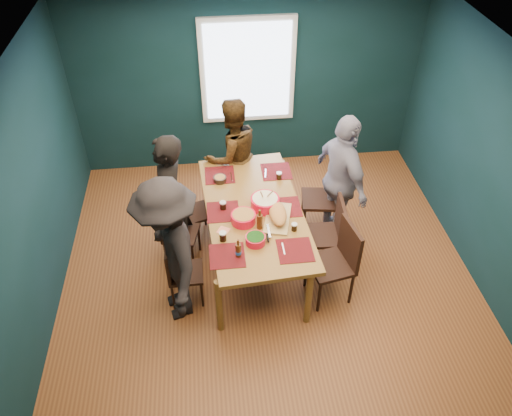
{
  "coord_description": "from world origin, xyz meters",
  "views": [
    {
      "loc": [
        -0.61,
        -4.12,
        4.65
      ],
      "look_at": [
        -0.12,
        0.27,
        0.88
      ],
      "focal_mm": 35.0,
      "sensor_mm": 36.0,
      "label": 1
    }
  ],
  "objects_px": {
    "chair_left_far": "(190,209)",
    "person_far_left": "(170,203)",
    "chair_left_mid": "(174,228)",
    "bowl_salad": "(243,218)",
    "chair_left_near": "(178,268)",
    "cutting_board": "(278,214)",
    "chair_right_mid": "(331,229)",
    "dining_table": "(254,215)",
    "chair_right_near": "(339,257)",
    "person_near_left": "(170,253)",
    "chair_right_far": "(327,194)",
    "bowl_herbs": "(255,239)",
    "bowl_dumpling": "(265,202)",
    "person_right": "(341,180)",
    "person_back": "(232,156)"
  },
  "relations": [
    {
      "from": "dining_table",
      "to": "bowl_salad",
      "type": "relative_size",
      "value": 8.06
    },
    {
      "from": "chair_right_near",
      "to": "bowl_dumpling",
      "type": "distance_m",
      "value": 1.06
    },
    {
      "from": "dining_table",
      "to": "person_back",
      "type": "distance_m",
      "value": 1.17
    },
    {
      "from": "chair_left_far",
      "to": "person_right",
      "type": "xyz_separation_m",
      "value": [
        1.91,
        -0.12,
        0.4
      ]
    },
    {
      "from": "dining_table",
      "to": "bowl_dumpling",
      "type": "height_order",
      "value": "bowl_dumpling"
    },
    {
      "from": "chair_right_mid",
      "to": "bowl_herbs",
      "type": "xyz_separation_m",
      "value": [
        -0.96,
        -0.41,
        0.33
      ]
    },
    {
      "from": "chair_right_mid",
      "to": "chair_right_near",
      "type": "bearing_deg",
      "value": -88.9
    },
    {
      "from": "chair_right_mid",
      "to": "dining_table",
      "type": "bearing_deg",
      "value": 174.19
    },
    {
      "from": "chair_left_far",
      "to": "person_far_left",
      "type": "bearing_deg",
      "value": -138.32
    },
    {
      "from": "chair_left_near",
      "to": "bowl_dumpling",
      "type": "height_order",
      "value": "bowl_dumpling"
    },
    {
      "from": "chair_left_near",
      "to": "bowl_herbs",
      "type": "distance_m",
      "value": 0.96
    },
    {
      "from": "bowl_dumpling",
      "to": "chair_left_mid",
      "type": "bearing_deg",
      "value": 174.38
    },
    {
      "from": "bowl_salad",
      "to": "bowl_herbs",
      "type": "bearing_deg",
      "value": -74.46
    },
    {
      "from": "dining_table",
      "to": "person_far_left",
      "type": "bearing_deg",
      "value": 166.79
    },
    {
      "from": "chair_right_near",
      "to": "person_near_left",
      "type": "distance_m",
      "value": 1.88
    },
    {
      "from": "dining_table",
      "to": "chair_right_near",
      "type": "relative_size",
      "value": 2.21
    },
    {
      "from": "bowl_salad",
      "to": "bowl_herbs",
      "type": "distance_m",
      "value": 0.37
    },
    {
      "from": "chair_right_mid",
      "to": "bowl_salad",
      "type": "height_order",
      "value": "chair_right_mid"
    },
    {
      "from": "chair_left_near",
      "to": "cutting_board",
      "type": "relative_size",
      "value": 1.22
    },
    {
      "from": "person_right",
      "to": "bowl_salad",
      "type": "bearing_deg",
      "value": 97.21
    },
    {
      "from": "chair_right_mid",
      "to": "person_far_left",
      "type": "distance_m",
      "value": 1.94
    },
    {
      "from": "chair_left_mid",
      "to": "chair_right_mid",
      "type": "bearing_deg",
      "value": 5.38
    },
    {
      "from": "person_far_left",
      "to": "person_back",
      "type": "distance_m",
      "value": 1.28
    },
    {
      "from": "chair_right_far",
      "to": "person_near_left",
      "type": "relative_size",
      "value": 0.55
    },
    {
      "from": "person_near_left",
      "to": "cutting_board",
      "type": "distance_m",
      "value": 1.3
    },
    {
      "from": "dining_table",
      "to": "bowl_herbs",
      "type": "distance_m",
      "value": 0.57
    },
    {
      "from": "chair_left_mid",
      "to": "bowl_salad",
      "type": "xyz_separation_m",
      "value": [
        0.83,
        -0.34,
        0.38
      ]
    },
    {
      "from": "person_near_left",
      "to": "bowl_salad",
      "type": "relative_size",
      "value": 6.44
    },
    {
      "from": "person_far_left",
      "to": "cutting_board",
      "type": "height_order",
      "value": "person_far_left"
    },
    {
      "from": "person_right",
      "to": "chair_right_far",
      "type": "bearing_deg",
      "value": 27.37
    },
    {
      "from": "dining_table",
      "to": "cutting_board",
      "type": "height_order",
      "value": "cutting_board"
    },
    {
      "from": "chair_left_far",
      "to": "person_far_left",
      "type": "distance_m",
      "value": 0.57
    },
    {
      "from": "person_far_left",
      "to": "person_near_left",
      "type": "relative_size",
      "value": 0.99
    },
    {
      "from": "chair_left_near",
      "to": "cutting_board",
      "type": "distance_m",
      "value": 1.28
    },
    {
      "from": "dining_table",
      "to": "chair_left_near",
      "type": "height_order",
      "value": "chair_left_near"
    },
    {
      "from": "dining_table",
      "to": "bowl_salad",
      "type": "bearing_deg",
      "value": -129.87
    },
    {
      "from": "chair_left_mid",
      "to": "bowl_dumpling",
      "type": "height_order",
      "value": "bowl_dumpling"
    },
    {
      "from": "chair_right_far",
      "to": "bowl_herbs",
      "type": "height_order",
      "value": "chair_right_far"
    },
    {
      "from": "chair_left_mid",
      "to": "bowl_salad",
      "type": "height_order",
      "value": "bowl_salad"
    },
    {
      "from": "person_near_left",
      "to": "bowl_herbs",
      "type": "distance_m",
      "value": 0.92
    },
    {
      "from": "chair_left_far",
      "to": "person_far_left",
      "type": "height_order",
      "value": "person_far_left"
    },
    {
      "from": "chair_right_far",
      "to": "chair_right_mid",
      "type": "relative_size",
      "value": 1.04
    },
    {
      "from": "bowl_dumpling",
      "to": "chair_right_near",
      "type": "bearing_deg",
      "value": -41.41
    },
    {
      "from": "chair_right_mid",
      "to": "person_far_left",
      "type": "relative_size",
      "value": 0.54
    },
    {
      "from": "bowl_dumpling",
      "to": "person_right",
      "type": "bearing_deg",
      "value": 19.23
    },
    {
      "from": "chair_left_far",
      "to": "chair_left_near",
      "type": "xyz_separation_m",
      "value": [
        -0.14,
        -1.01,
        0.0
      ]
    },
    {
      "from": "chair_right_near",
      "to": "person_far_left",
      "type": "bearing_deg",
      "value": 145.35
    },
    {
      "from": "chair_left_near",
      "to": "person_far_left",
      "type": "bearing_deg",
      "value": 94.75
    },
    {
      "from": "chair_left_near",
      "to": "person_far_left",
      "type": "distance_m",
      "value": 0.79
    },
    {
      "from": "chair_left_far",
      "to": "cutting_board",
      "type": "relative_size",
      "value": 1.21
    }
  ]
}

